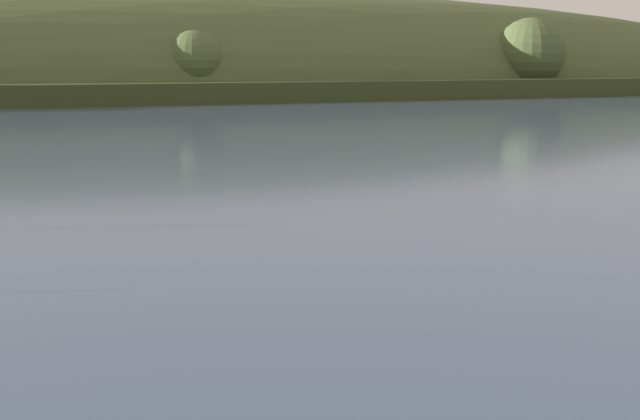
# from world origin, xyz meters

# --- Properties ---
(far_shoreline_hill) EXTENTS (420.51, 88.75, 44.37)m
(far_shoreline_hill) POSITION_xyz_m (31.41, 196.24, 0.27)
(far_shoreline_hill) COLOR #35401E
(far_shoreline_hill) RESTS_ON ground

